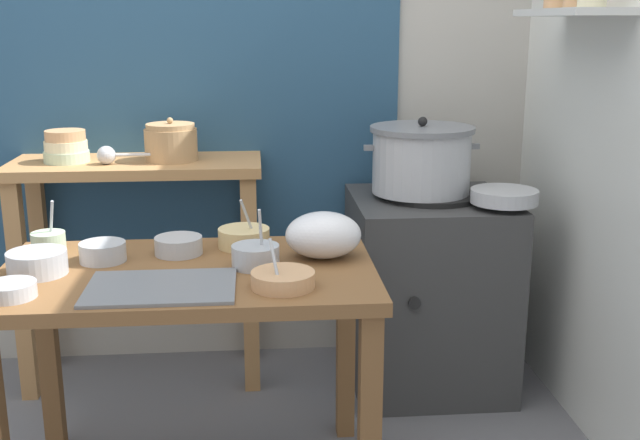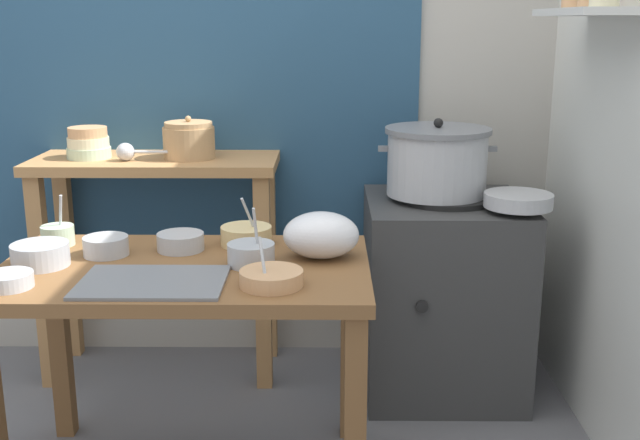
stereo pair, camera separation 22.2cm
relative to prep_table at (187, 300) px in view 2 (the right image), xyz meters
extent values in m
cube|color=#B2ADA3|center=(0.10, 1.08, 0.69)|extent=(4.40, 0.10, 2.60)
cube|color=navy|center=(-0.15, 1.02, 0.74)|extent=(1.90, 0.02, 2.10)
cube|color=silver|center=(1.25, 0.38, 0.84)|extent=(0.20, 0.56, 0.02)
cube|color=brown|center=(0.00, 0.00, 0.09)|extent=(1.10, 0.66, 0.04)
cube|color=brown|center=(0.50, -0.28, -0.27)|extent=(0.06, 0.06, 0.68)
cube|color=brown|center=(-0.50, 0.28, -0.27)|extent=(0.06, 0.06, 0.68)
cube|color=brown|center=(0.50, 0.28, -0.27)|extent=(0.06, 0.06, 0.68)
cube|color=#B27F4C|center=(-0.26, 0.81, 0.27)|extent=(0.96, 0.40, 0.04)
cube|color=#B27F4C|center=(-0.69, 0.66, -0.18)|extent=(0.06, 0.06, 0.86)
cube|color=#B27F4C|center=(0.17, 0.66, -0.18)|extent=(0.06, 0.06, 0.86)
cube|color=#B27F4C|center=(-0.69, 0.96, -0.18)|extent=(0.06, 0.06, 0.86)
cube|color=#B27F4C|center=(0.17, 0.96, -0.18)|extent=(0.06, 0.06, 0.86)
cube|color=#383838|center=(0.88, 0.68, -0.23)|extent=(0.60, 0.60, 0.76)
cylinder|color=black|center=(0.88, 0.68, 0.16)|extent=(0.36, 0.36, 0.02)
cylinder|color=black|center=(0.76, 0.37, -0.16)|extent=(0.04, 0.02, 0.04)
cylinder|color=#B7BABF|center=(0.84, 0.70, 0.29)|extent=(0.37, 0.37, 0.24)
cylinder|color=slate|center=(0.84, 0.70, 0.42)|extent=(0.40, 0.40, 0.02)
sphere|color=black|center=(0.84, 0.70, 0.44)|extent=(0.04, 0.04, 0.04)
cube|color=slate|center=(0.63, 0.70, 0.35)|extent=(0.04, 0.02, 0.02)
cube|color=slate|center=(1.04, 0.70, 0.35)|extent=(0.04, 0.02, 0.02)
cylinder|color=tan|center=(-0.12, 0.81, 0.35)|extent=(0.20, 0.20, 0.12)
cylinder|color=tan|center=(-0.12, 0.81, 0.42)|extent=(0.18, 0.18, 0.02)
sphere|color=tan|center=(-0.12, 0.81, 0.45)|extent=(0.02, 0.02, 0.02)
cylinder|color=#B7D1AD|center=(-0.51, 0.80, 0.31)|extent=(0.17, 0.17, 0.04)
cylinder|color=beige|center=(-0.51, 0.80, 0.35)|extent=(0.16, 0.16, 0.04)
cylinder|color=tan|center=(-0.51, 0.80, 0.39)|extent=(0.15, 0.15, 0.04)
sphere|color=#B7BABF|center=(-0.35, 0.74, 0.33)|extent=(0.07, 0.07, 0.07)
cylinder|color=#B7BABF|center=(-0.21, 0.74, 0.33)|extent=(0.21, 0.01, 0.01)
cube|color=slate|center=(-0.06, -0.17, 0.12)|extent=(0.40, 0.28, 0.01)
ellipsoid|color=white|center=(0.40, 0.08, 0.18)|extent=(0.23, 0.19, 0.14)
cylinder|color=#B7BABF|center=(1.10, 0.49, 0.20)|extent=(0.24, 0.24, 0.05)
cylinder|color=#B7BABF|center=(-0.42, -0.01, 0.14)|extent=(0.17, 0.17, 0.07)
cylinder|color=brown|center=(-0.42, -0.01, 0.17)|extent=(0.14, 0.14, 0.01)
cylinder|color=tan|center=(0.27, -0.18, 0.13)|extent=(0.17, 0.17, 0.04)
cylinder|color=#BFB28C|center=(0.27, -0.18, 0.15)|extent=(0.15, 0.15, 0.01)
cylinder|color=#B7BABF|center=(0.25, -0.19, 0.18)|extent=(0.04, 0.08, 0.13)
cylinder|color=#B7BABF|center=(-0.04, 0.15, 0.14)|extent=(0.15, 0.15, 0.05)
cylinder|color=#BFB28C|center=(-0.04, 0.15, 0.16)|extent=(0.13, 0.13, 0.01)
cylinder|color=#B7BABF|center=(-0.44, -0.20, 0.13)|extent=(0.13, 0.13, 0.04)
cylinder|color=#337238|center=(-0.44, -0.20, 0.15)|extent=(0.11, 0.11, 0.01)
cylinder|color=#B7BABF|center=(-0.26, 0.10, 0.14)|extent=(0.14, 0.14, 0.06)
cylinder|color=brown|center=(-0.26, 0.10, 0.16)|extent=(0.12, 0.12, 0.01)
cylinder|color=#E5C684|center=(0.16, 0.21, 0.14)|extent=(0.16, 0.16, 0.06)
cylinder|color=beige|center=(0.16, 0.21, 0.17)|extent=(0.14, 0.14, 0.01)
cylinder|color=#B7BABF|center=(0.18, 0.20, 0.20)|extent=(0.06, 0.09, 0.16)
cylinder|color=#B7D1AD|center=(-0.45, 0.20, 0.14)|extent=(0.10, 0.10, 0.06)
cylinder|color=beige|center=(-0.45, 0.20, 0.17)|extent=(0.09, 0.09, 0.01)
cylinder|color=#B7BABF|center=(-0.44, 0.21, 0.20)|extent=(0.04, 0.06, 0.17)
cylinder|color=#B7BABF|center=(0.20, 0.00, 0.14)|extent=(0.14, 0.14, 0.07)
cylinder|color=#337238|center=(0.20, 0.00, 0.17)|extent=(0.12, 0.12, 0.01)
cylinder|color=#B7BABF|center=(0.21, 0.00, 0.20)|extent=(0.02, 0.07, 0.18)
camera|label=1|loc=(0.20, -2.16, 0.81)|focal=43.21mm
camera|label=2|loc=(0.42, -2.17, 0.81)|focal=43.21mm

